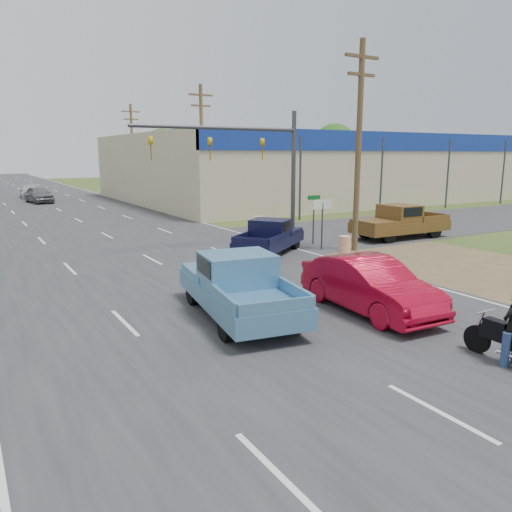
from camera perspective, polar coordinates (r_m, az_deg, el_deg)
ground at (r=10.36m, az=20.16°, el=-16.50°), size 200.00×200.00×0.00m
main_road at (r=46.42m, az=-21.60°, el=4.92°), size 15.00×180.00×0.02m
cross_road at (r=25.15m, az=-13.28°, el=0.40°), size 120.00×10.00×0.02m
dirt_verge at (r=24.51m, az=18.47°, el=-0.18°), size 8.00×18.00×0.01m
big_box_store at (r=60.16m, az=10.22°, el=10.04°), size 50.00×28.10×6.60m
utility_pole_1 at (r=25.07m, az=11.66°, el=12.65°), size 2.00×0.28×10.00m
utility_pole_2 at (r=40.27m, az=-6.21°, el=12.33°), size 2.00×0.28×10.00m
utility_pole_3 at (r=57.12m, az=-13.93°, el=11.83°), size 2.00×0.28×10.00m
tree_3 at (r=97.97m, az=8.96°, el=12.30°), size 8.40×8.40×10.40m
tree_5 at (r=107.29m, az=-10.63°, el=12.01°), size 7.98×7.98×9.88m
barrel_0 at (r=23.71m, az=10.12°, el=1.07°), size 0.56×0.56×1.00m
barrel_1 at (r=30.75m, az=0.30°, el=3.64°), size 0.56×0.56×1.00m
lane_sign at (r=25.15m, az=7.60°, el=4.98°), size 1.20×0.08×2.52m
street_name_sign at (r=26.73m, az=6.60°, el=4.76°), size 0.80×0.08×2.61m
signal_mast at (r=26.13m, az=-0.59°, el=11.70°), size 9.12×0.40×7.00m
red_convertible at (r=15.54m, az=12.85°, el=-3.32°), size 2.07×5.15×1.66m
blue_pickup at (r=14.81m, az=-2.17°, el=-3.26°), size 3.10×6.02×1.90m
navy_pickup at (r=24.32m, az=1.68°, el=2.31°), size 5.13×4.49×1.65m
brown_pickup at (r=29.60m, az=15.98°, el=3.81°), size 5.88×2.43×1.93m
distant_car_grey at (r=53.94m, az=-23.56°, el=6.44°), size 2.50×4.94×1.62m
distant_car_silver at (r=60.72m, az=-24.41°, el=6.75°), size 2.27×4.99×1.42m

